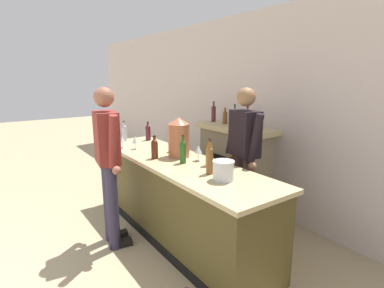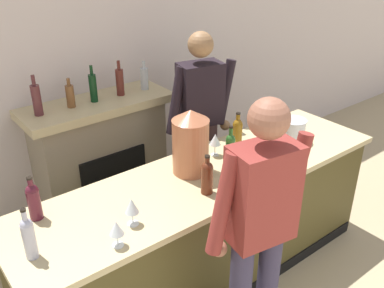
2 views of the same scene
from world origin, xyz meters
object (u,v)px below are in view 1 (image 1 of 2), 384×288
wine_bottle_port_short (210,159)px  wine_glass_front_left (135,140)px  copper_dispenser (179,137)px  wine_bottle_chardonnay_pale (183,151)px  wine_glass_mid_counter (198,150)px  person_bartender (244,156)px  wine_bottle_merlot_tall (155,148)px  wine_bottle_cabernet_heavy (148,132)px  person_customer (108,161)px  wine_bottle_burgundy_dark (209,153)px  potted_plant_corner (156,159)px  wine_glass_front_right (122,140)px  wine_bottle_riesling_slim (124,132)px  fireplace_stone (234,165)px  ice_bucket_steel (223,170)px

wine_bottle_port_short → wine_glass_front_left: wine_bottle_port_short is taller
wine_bottle_port_short → wine_glass_front_left: bearing=-173.3°
copper_dispenser → wine_bottle_chardonnay_pale: (0.26, -0.12, -0.09)m
wine_bottle_port_short → wine_glass_mid_counter: size_ratio=1.89×
person_bartender → copper_dispenser: 0.79m
wine_bottle_merlot_tall → wine_bottle_cabernet_heavy: bearing=156.9°
wine_glass_front_left → wine_glass_mid_counter: wine_glass_mid_counter is taller
person_customer → wine_bottle_cabernet_heavy: size_ratio=6.31×
wine_bottle_burgundy_dark → wine_glass_front_left: 1.18m
potted_plant_corner → copper_dispenser: size_ratio=1.57×
wine_glass_front_right → wine_bottle_riesling_slim: bearing=153.3°
copper_dispenser → wine_glass_front_right: size_ratio=2.89×
wine_glass_front_right → wine_bottle_port_short: bearing=10.1°
person_bartender → wine_bottle_cabernet_heavy: person_bartender is taller
wine_bottle_cabernet_heavy → wine_bottle_burgundy_dark: (1.55, -0.07, 0.01)m
wine_bottle_burgundy_dark → wine_glass_front_right: (-1.30, -0.44, -0.02)m
copper_dispenser → wine_bottle_merlot_tall: size_ratio=1.71×
wine_bottle_burgundy_dark → wine_glass_mid_counter: bearing=176.5°
person_bartender → wine_bottle_port_short: bearing=-73.7°
potted_plant_corner → wine_bottle_merlot_tall: size_ratio=2.70×
wine_bottle_burgundy_dark → wine_glass_front_right: size_ratio=1.84×
copper_dispenser → wine_bottle_riesling_slim: bearing=-171.2°
wine_bottle_port_short → wine_glass_front_right: bearing=-169.9°
wine_bottle_merlot_tall → wine_bottle_burgundy_dark: wine_bottle_burgundy_dark is taller
wine_bottle_burgundy_dark → copper_dispenser: bearing=-173.1°
person_customer → person_bartender: bearing=63.0°
person_customer → wine_glass_mid_counter: person_customer is taller
wine_bottle_cabernet_heavy → wine_bottle_merlot_tall: bearing=-23.1°
wine_glass_front_left → wine_bottle_merlot_tall: bearing=-0.9°
wine_bottle_riesling_slim → wine_glass_front_right: bearing=-26.7°
fireplace_stone → ice_bucket_steel: bearing=-47.2°
wine_bottle_chardonnay_pale → wine_bottle_port_short: 0.46m
wine_glass_front_right → wine_glass_front_left: bearing=34.6°
wine_bottle_cabernet_heavy → potted_plant_corner: bearing=147.2°
ice_bucket_steel → wine_glass_front_right: 1.76m
potted_plant_corner → ice_bucket_steel: ice_bucket_steel is taller
copper_dispenser → wine_bottle_riesling_slim: copper_dispenser is taller
wine_bottle_burgundy_dark → wine_glass_front_right: 1.37m
person_bartender → wine_bottle_merlot_tall: bearing=-126.7°
person_customer → wine_bottle_cabernet_heavy: person_customer is taller
ice_bucket_steel → wine_glass_mid_counter: size_ratio=1.14×
fireplace_stone → wine_bottle_burgundy_dark: size_ratio=5.09×
person_customer → wine_bottle_burgundy_dark: person_customer is taller
wine_bottle_chardonnay_pale → wine_glass_mid_counter: bearing=82.5°
wine_bottle_riesling_slim → wine_bottle_chardonnay_pale: bearing=2.6°
ice_bucket_steel → wine_bottle_burgundy_dark: (-0.44, 0.18, 0.04)m
wine_bottle_port_short → wine_glass_front_left: (-1.36, -0.16, -0.03)m
wine_glass_front_right → wine_glass_mid_counter: 1.18m
wine_bottle_riesling_slim → wine_glass_mid_counter: size_ratio=1.69×
person_customer → wine_bottle_merlot_tall: bearing=82.2°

